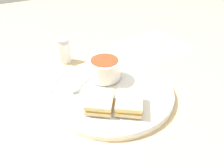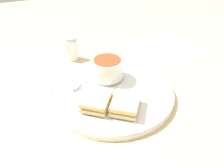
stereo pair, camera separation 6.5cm
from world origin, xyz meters
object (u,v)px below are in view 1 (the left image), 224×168
Objects in this scene: sandwich_half_near at (100,102)px; sandwich_half_far at (128,103)px; spoon at (76,88)px; salt_shaker at (64,51)px; soup_bowl at (105,68)px.

sandwich_half_far is (0.04, 0.06, 0.00)m from sandwich_half_near.
spoon is 0.91× the size of sandwich_half_far.
salt_shaker is at bearing 178.47° from sandwich_half_near.
salt_shaker is (-0.19, -0.07, -0.01)m from soup_bowl.
salt_shaker reaches higher than sandwich_half_far.
sandwich_half_far is at bearing 87.08° from spoon.
salt_shaker reaches higher than spoon.
salt_shaker is (-0.36, -0.05, 0.01)m from sandwich_half_far.
sandwich_half_near is at bearing -1.53° from salt_shaker.
spoon is 0.11m from sandwich_half_near.
soup_bowl is 0.92× the size of sandwich_half_far.
sandwich_half_far is 1.24× the size of salt_shaker.
sandwich_half_far is (0.15, 0.09, 0.01)m from spoon.
sandwich_half_near is at bearing 70.48° from spoon.
sandwich_half_near is 0.08m from sandwich_half_far.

